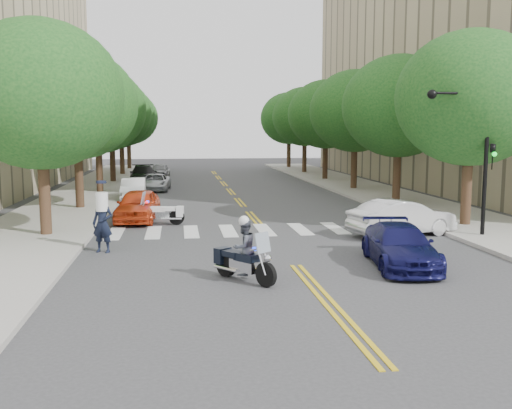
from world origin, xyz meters
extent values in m
plane|color=#38383A|center=(0.00, 0.00, 0.00)|extent=(140.00, 140.00, 0.00)
cube|color=#9E9991|center=(-9.50, 22.00, 0.07)|extent=(5.00, 60.00, 0.15)
cube|color=#9E9991|center=(9.50, 22.00, 0.07)|extent=(5.00, 60.00, 0.15)
cylinder|color=#382316|center=(-8.80, 6.00, 1.66)|extent=(0.44, 0.44, 3.32)
ellipsoid|color=#134519|center=(-8.80, 6.00, 5.56)|extent=(6.40, 6.40, 5.76)
cylinder|color=#382316|center=(-8.80, 14.00, 1.66)|extent=(0.44, 0.44, 3.32)
ellipsoid|color=#134519|center=(-8.80, 14.00, 5.56)|extent=(6.40, 6.40, 5.76)
cylinder|color=#382316|center=(-8.80, 22.00, 1.66)|extent=(0.44, 0.44, 3.32)
ellipsoid|color=#134519|center=(-8.80, 22.00, 5.56)|extent=(6.40, 6.40, 5.76)
cylinder|color=#382316|center=(-8.80, 30.00, 1.66)|extent=(0.44, 0.44, 3.32)
ellipsoid|color=#134519|center=(-8.80, 30.00, 5.56)|extent=(6.40, 6.40, 5.76)
cylinder|color=#382316|center=(-8.80, 38.00, 1.66)|extent=(0.44, 0.44, 3.32)
ellipsoid|color=#134519|center=(-8.80, 38.00, 5.56)|extent=(6.40, 6.40, 5.76)
cylinder|color=#382316|center=(-8.80, 46.00, 1.66)|extent=(0.44, 0.44, 3.32)
ellipsoid|color=#134519|center=(-8.80, 46.00, 5.56)|extent=(6.40, 6.40, 5.76)
cylinder|color=#382316|center=(8.80, 6.00, 1.66)|extent=(0.44, 0.44, 3.32)
ellipsoid|color=#134519|center=(8.80, 6.00, 5.56)|extent=(6.40, 6.40, 5.76)
cylinder|color=#382316|center=(8.80, 14.00, 1.66)|extent=(0.44, 0.44, 3.32)
ellipsoid|color=#134519|center=(8.80, 14.00, 5.56)|extent=(6.40, 6.40, 5.76)
cylinder|color=#382316|center=(8.80, 22.00, 1.66)|extent=(0.44, 0.44, 3.32)
ellipsoid|color=#134519|center=(8.80, 22.00, 5.56)|extent=(6.40, 6.40, 5.76)
cylinder|color=#382316|center=(8.80, 30.00, 1.66)|extent=(0.44, 0.44, 3.32)
ellipsoid|color=#134519|center=(8.80, 30.00, 5.56)|extent=(6.40, 6.40, 5.76)
cylinder|color=#382316|center=(8.80, 38.00, 1.66)|extent=(0.44, 0.44, 3.32)
ellipsoid|color=#134519|center=(8.80, 38.00, 5.56)|extent=(6.40, 6.40, 5.76)
cylinder|color=#382316|center=(8.80, 46.00, 1.66)|extent=(0.44, 0.44, 3.32)
ellipsoid|color=#134519|center=(8.80, 46.00, 5.56)|extent=(6.40, 6.40, 5.76)
cylinder|color=black|center=(8.20, 3.50, 3.00)|extent=(0.16, 0.16, 6.00)
cylinder|color=black|center=(7.00, 3.50, 5.60)|extent=(2.40, 0.10, 0.10)
sphere|color=black|center=(5.90, 3.50, 5.55)|extent=(0.36, 0.36, 0.36)
imported|color=black|center=(8.45, 3.50, 3.20)|extent=(0.16, 0.20, 1.00)
sphere|color=#0CCC26|center=(8.45, 3.35, 3.30)|extent=(0.18, 0.18, 0.18)
cylinder|color=black|center=(-1.30, -2.31, 0.34)|extent=(0.52, 0.63, 0.68)
cylinder|color=black|center=(-2.27, -1.04, 0.34)|extent=(0.56, 0.65, 0.68)
cube|color=silver|center=(-1.82, -1.63, 0.45)|extent=(0.80, 0.91, 0.32)
cube|color=black|center=(-1.75, -1.71, 0.70)|extent=(0.71, 0.78, 0.22)
cube|color=black|center=(-2.09, -1.27, 0.72)|extent=(0.65, 0.68, 0.16)
cube|color=black|center=(-2.36, -0.92, 0.60)|extent=(0.53, 0.51, 0.45)
cube|color=#8C99A5|center=(-1.38, -2.21, 1.20)|extent=(0.49, 0.43, 0.55)
cube|color=red|center=(-1.39, -2.00, 1.02)|extent=(0.14, 0.14, 0.08)
cube|color=#0C26E5|center=(-1.58, -2.15, 1.02)|extent=(0.14, 0.14, 0.08)
imported|color=#474C56|center=(-1.82, -1.63, 0.97)|extent=(0.97, 0.94, 1.58)
sphere|color=silver|center=(-1.82, -1.63, 1.71)|extent=(0.30, 0.30, 0.30)
cylinder|color=black|center=(-5.29, 8.63, 0.34)|extent=(0.70, 0.24, 0.69)
cylinder|color=black|center=(-3.69, 8.39, 0.34)|extent=(0.71, 0.28, 0.69)
cube|color=silver|center=(-4.44, 8.50, 0.45)|extent=(0.95, 0.45, 0.32)
cube|color=silver|center=(-4.54, 8.51, 0.71)|extent=(0.75, 0.46, 0.22)
cube|color=silver|center=(-3.99, 8.43, 0.73)|extent=(0.61, 0.48, 0.16)
cube|color=silver|center=(-3.54, 8.37, 0.61)|extent=(0.37, 0.48, 0.45)
cube|color=#8C99A5|center=(-5.16, 8.61, 1.21)|extent=(0.23, 0.52, 0.55)
cube|color=red|center=(-5.01, 8.46, 1.03)|extent=(0.11, 0.11, 0.08)
cube|color=#0C26E5|center=(-4.97, 8.70, 1.03)|extent=(0.11, 0.11, 0.08)
imported|color=black|center=(-6.21, 2.85, 1.00)|extent=(0.85, 0.70, 2.01)
imported|color=silver|center=(5.30, 4.50, 0.73)|extent=(4.67, 2.65, 1.46)
imported|color=#101145|center=(3.20, -0.50, 0.64)|extent=(2.37, 4.63, 1.29)
imported|color=red|center=(-5.47, 9.69, 0.74)|extent=(2.17, 4.50, 1.48)
imported|color=white|center=(-6.30, 18.00, 0.67)|extent=(1.55, 4.09, 1.33)
imported|color=silver|center=(-5.20, 23.50, 0.59)|extent=(2.23, 4.34, 1.17)
imported|color=black|center=(-6.30, 28.50, 0.74)|extent=(2.41, 5.22, 1.48)
imported|color=gray|center=(-5.20, 34.00, 0.66)|extent=(1.94, 4.03, 1.33)
camera|label=1|loc=(-3.61, -17.11, 4.19)|focal=40.00mm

